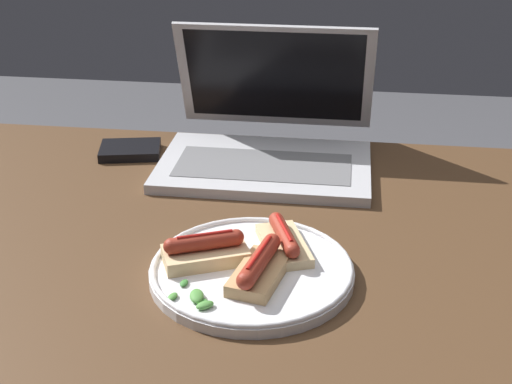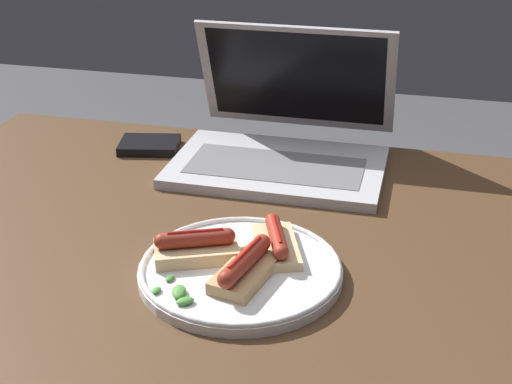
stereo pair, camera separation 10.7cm
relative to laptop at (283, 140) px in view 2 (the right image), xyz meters
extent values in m
cube|color=#4C331E|center=(-0.04, -0.32, -0.06)|extent=(1.15, 0.88, 0.04)
cylinder|color=#4C331E|center=(0.45, 0.03, -0.42)|extent=(0.04, 0.04, 0.68)
cylinder|color=#4C331E|center=(-0.53, 0.03, -0.42)|extent=(0.04, 0.04, 0.68)
cube|color=#B7B7BC|center=(0.00, -0.05, -0.03)|extent=(0.38, 0.24, 0.02)
cube|color=slate|center=(0.00, -0.06, -0.02)|extent=(0.31, 0.13, 0.00)
cube|color=#B7B7BC|center=(0.00, 0.12, 0.08)|extent=(0.38, 0.09, 0.22)
cube|color=black|center=(0.00, 0.11, 0.08)|extent=(0.34, 0.08, 0.19)
cylinder|color=silver|center=(0.03, -0.39, -0.04)|extent=(0.28, 0.28, 0.01)
torus|color=silver|center=(0.03, -0.39, -0.03)|extent=(0.27, 0.27, 0.01)
cube|color=#D6B784|center=(-0.04, -0.39, -0.02)|extent=(0.13, 0.10, 0.02)
cylinder|color=maroon|center=(-0.04, -0.39, 0.00)|extent=(0.09, 0.06, 0.02)
sphere|color=maroon|center=(0.00, -0.37, 0.00)|extent=(0.02, 0.02, 0.02)
sphere|color=maroon|center=(-0.08, -0.40, 0.00)|extent=(0.02, 0.02, 0.02)
cylinder|color=red|center=(-0.04, -0.39, 0.01)|extent=(0.07, 0.03, 0.00)
cube|color=#D6B784|center=(0.06, -0.34, -0.02)|extent=(0.09, 0.13, 0.01)
cylinder|color=maroon|center=(0.06, -0.34, 0.00)|extent=(0.05, 0.09, 0.02)
sphere|color=maroon|center=(0.08, -0.38, 0.00)|extent=(0.02, 0.02, 0.02)
sphere|color=maroon|center=(0.05, -0.30, 0.00)|extent=(0.02, 0.02, 0.02)
cylinder|color=red|center=(0.06, -0.34, 0.01)|extent=(0.03, 0.07, 0.01)
cube|color=tan|center=(0.04, -0.42, -0.02)|extent=(0.08, 0.12, 0.02)
cylinder|color=maroon|center=(0.04, -0.42, 0.00)|extent=(0.04, 0.10, 0.02)
sphere|color=maroon|center=(0.05, -0.37, 0.00)|extent=(0.02, 0.02, 0.02)
sphere|color=maroon|center=(0.03, -0.47, 0.00)|extent=(0.02, 0.02, 0.02)
cylinder|color=red|center=(0.04, -0.42, 0.01)|extent=(0.02, 0.09, 0.01)
ellipsoid|color=#387A33|center=(-0.06, -0.45, -0.03)|extent=(0.01, 0.02, 0.01)
ellipsoid|color=#4C8E3D|center=(-0.02, -0.49, -0.03)|extent=(0.03, 0.02, 0.01)
ellipsoid|color=#387A33|center=(-0.03, -0.48, -0.03)|extent=(0.02, 0.02, 0.00)
ellipsoid|color=#4C8E3D|center=(-0.03, -0.48, -0.02)|extent=(0.02, 0.03, 0.01)
ellipsoid|color=#4C8E3D|center=(-0.06, -0.48, -0.03)|extent=(0.01, 0.02, 0.01)
cube|color=black|center=(-0.26, 0.00, -0.03)|extent=(0.13, 0.11, 0.02)
camera|label=1|loc=(0.14, -1.21, 0.49)|focal=50.00mm
camera|label=2|loc=(0.25, -1.19, 0.49)|focal=50.00mm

